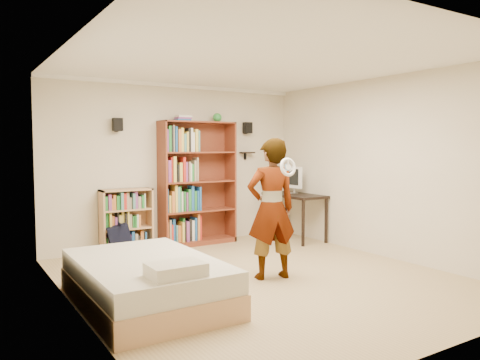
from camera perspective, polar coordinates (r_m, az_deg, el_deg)
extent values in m
cube|color=tan|center=(6.02, 2.65, -11.89)|extent=(4.50, 5.00, 0.01)
cube|color=beige|center=(7.98, -7.63, 1.84)|extent=(4.50, 0.02, 2.70)
cube|color=beige|center=(4.02, 23.54, -0.64)|extent=(4.50, 0.02, 2.70)
cube|color=beige|center=(4.88, -19.54, 0.24)|extent=(0.02, 5.00, 2.70)
cube|color=beige|center=(7.32, 17.30, 1.49)|extent=(0.02, 5.00, 2.70)
cube|color=white|center=(5.89, 2.74, 14.28)|extent=(4.50, 5.00, 0.02)
cube|color=white|center=(8.01, -7.63, 11.31)|extent=(4.50, 0.06, 0.06)
cube|color=white|center=(4.15, 23.72, 17.88)|extent=(4.50, 0.06, 0.06)
cube|color=white|center=(4.98, -19.56, 15.59)|extent=(0.06, 5.00, 0.06)
cube|color=white|center=(7.36, 17.37, 11.80)|extent=(0.06, 5.00, 0.06)
cube|color=black|center=(7.51, -14.71, 6.56)|extent=(0.14, 0.12, 0.20)
cube|color=black|center=(8.54, 0.93, 6.38)|extent=(0.14, 0.12, 0.20)
cube|color=black|center=(8.55, 0.89, 3.36)|extent=(0.25, 0.16, 0.02)
imported|color=black|center=(5.87, 3.84, -3.52)|extent=(0.72, 0.55, 1.76)
torus|color=white|center=(5.56, 5.86, 1.57)|extent=(0.23, 0.09, 0.23)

